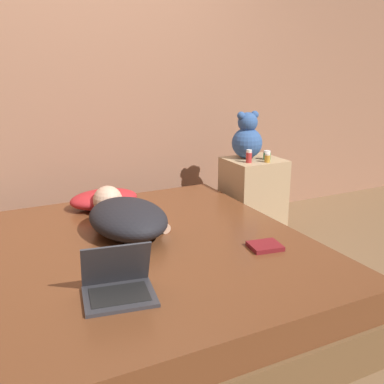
# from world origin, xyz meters

# --- Properties ---
(ground_plane) EXTENTS (12.00, 12.00, 0.00)m
(ground_plane) POSITION_xyz_m (0.00, 0.00, 0.00)
(ground_plane) COLOR brown
(wall_back) EXTENTS (8.00, 0.06, 2.60)m
(wall_back) POSITION_xyz_m (0.00, 1.24, 1.30)
(wall_back) COLOR #996B51
(wall_back) RESTS_ON ground_plane
(bed) EXTENTS (1.77, 1.92, 0.39)m
(bed) POSITION_xyz_m (0.00, 0.00, 0.19)
(bed) COLOR brown
(bed) RESTS_ON ground_plane
(nightstand) EXTENTS (0.41, 0.38, 0.62)m
(nightstand) POSITION_xyz_m (1.15, 0.67, 0.31)
(nightstand) COLOR tan
(nightstand) RESTS_ON ground_plane
(pillow) EXTENTS (0.45, 0.30, 0.12)m
(pillow) POSITION_xyz_m (-0.02, 0.71, 0.45)
(pillow) COLOR red
(pillow) RESTS_ON bed
(person_lying) EXTENTS (0.44, 0.78, 0.19)m
(person_lying) POSITION_xyz_m (-0.02, 0.24, 0.49)
(person_lying) COLOR black
(person_lying) RESTS_ON bed
(laptop) EXTENTS (0.33, 0.29, 0.23)m
(laptop) POSITION_xyz_m (-0.29, -0.46, 0.44)
(laptop) COLOR #333338
(laptop) RESTS_ON bed
(teddy_bear) EXTENTS (0.23, 0.23, 0.36)m
(teddy_bear) POSITION_xyz_m (1.12, 0.74, 0.78)
(teddy_bear) COLOR #335693
(teddy_bear) RESTS_ON nightstand
(bottle_green) EXTENTS (0.06, 0.06, 0.07)m
(bottle_green) POSITION_xyz_m (1.23, 0.62, 0.65)
(bottle_green) COLOR #3D8E4C
(bottle_green) RESTS_ON nightstand
(bottle_amber) EXTENTS (0.04, 0.04, 0.07)m
(bottle_amber) POSITION_xyz_m (1.18, 0.54, 0.65)
(bottle_amber) COLOR gold
(bottle_amber) RESTS_ON nightstand
(bottle_red) EXTENTS (0.04, 0.04, 0.10)m
(bottle_red) POSITION_xyz_m (1.05, 0.59, 0.67)
(bottle_red) COLOR #B72D2D
(bottle_red) RESTS_ON nightstand
(book) EXTENTS (0.18, 0.16, 0.02)m
(book) POSITION_xyz_m (0.55, -0.33, 0.40)
(book) COLOR maroon
(book) RESTS_ON bed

